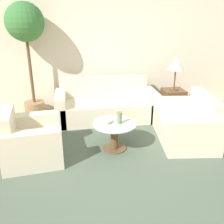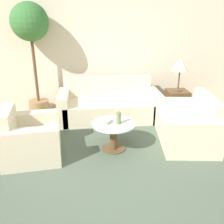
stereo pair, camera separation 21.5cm
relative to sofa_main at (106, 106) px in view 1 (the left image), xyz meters
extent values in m
plane|color=#9E754C|center=(-0.13, -2.18, -0.27)|extent=(14.00, 14.00, 0.00)
cube|color=beige|center=(-0.13, 0.61, 1.03)|extent=(10.00, 0.06, 2.60)
cube|color=#4C5B4C|center=(-0.05, -1.36, -0.27)|extent=(3.51, 3.54, 0.01)
cube|color=beige|center=(0.00, -0.09, -0.07)|extent=(1.85, 0.89, 0.40)
cube|color=beige|center=(0.00, 0.27, 0.14)|extent=(1.85, 0.18, 0.83)
cube|color=beige|center=(-0.93, -0.09, 0.03)|extent=(0.20, 0.89, 0.59)
cube|color=beige|center=(0.93, -0.09, 0.03)|extent=(0.20, 0.89, 0.59)
cube|color=beige|center=(-1.30, -1.44, -0.07)|extent=(0.89, 0.77, 0.40)
cube|color=beige|center=(-1.62, -1.47, 0.13)|extent=(0.25, 0.70, 0.79)
cube|color=beige|center=(-1.27, -1.78, 0.03)|extent=(0.84, 0.28, 0.59)
cube|color=beige|center=(-1.34, -1.09, 0.03)|extent=(0.84, 0.28, 0.59)
cube|color=beige|center=(1.20, -1.21, -0.07)|extent=(0.98, 1.19, 0.40)
cube|color=beige|center=(1.53, -1.25, 0.14)|extent=(0.32, 1.11, 0.81)
cube|color=beige|center=(1.27, -0.66, 0.03)|extent=(0.87, 0.31, 0.59)
cube|color=beige|center=(1.13, -1.75, 0.03)|extent=(0.87, 0.31, 0.59)
cylinder|color=brown|center=(-0.05, -1.36, -0.26)|extent=(0.38, 0.38, 0.02)
cylinder|color=brown|center=(-0.05, -1.36, -0.05)|extent=(0.12, 0.12, 0.44)
cylinder|color=#B2C6C6|center=(-0.05, -1.36, 0.18)|extent=(0.69, 0.69, 0.02)
cube|color=brown|center=(1.42, -0.12, 0.02)|extent=(0.43, 0.43, 0.58)
cylinder|color=brown|center=(1.42, -0.12, 0.33)|extent=(0.18, 0.18, 0.02)
cylinder|color=brown|center=(1.42, -0.12, 0.54)|extent=(0.03, 0.03, 0.40)
cone|color=white|center=(1.42, -0.12, 0.86)|extent=(0.33, 0.33, 0.25)
cylinder|color=#93704C|center=(-1.48, 0.25, -0.10)|extent=(0.41, 0.41, 0.35)
cylinder|color=brown|center=(-1.48, 0.25, 0.77)|extent=(0.06, 0.06, 1.38)
sphere|color=#387538|center=(-1.48, 0.25, 1.66)|extent=(0.73, 0.73, 0.73)
cylinder|color=#6B7A4C|center=(0.03, -1.37, 0.28)|extent=(0.07, 0.07, 0.19)
cylinder|color=beige|center=(-0.20, -1.31, 0.21)|extent=(0.22, 0.22, 0.05)
camera|label=1|loc=(-0.66, -4.89, 1.77)|focal=40.00mm
camera|label=2|loc=(-0.45, -4.92, 1.77)|focal=40.00mm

